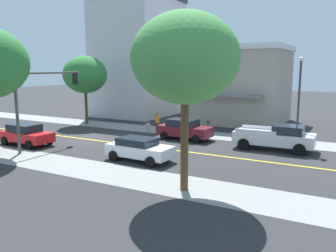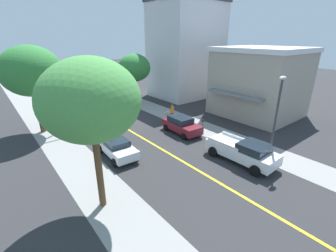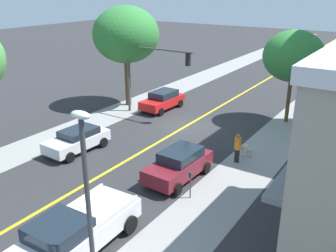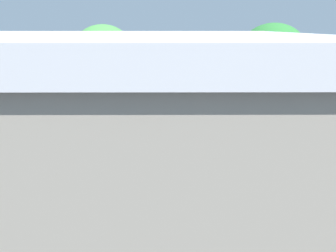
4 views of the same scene
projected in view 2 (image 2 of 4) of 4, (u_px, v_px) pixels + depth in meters
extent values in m
plane|color=#2D2D30|center=(115.00, 122.00, 26.19)|extent=(140.00, 140.00, 0.00)
cube|color=gray|center=(160.00, 111.00, 29.94)|extent=(3.16, 126.00, 0.01)
cube|color=gray|center=(54.00, 136.00, 22.45)|extent=(3.16, 126.00, 0.01)
cube|color=yellow|center=(115.00, 122.00, 26.19)|extent=(0.20, 126.00, 0.00)
cube|color=silver|center=(186.00, 52.00, 35.79)|extent=(9.72, 7.94, 13.57)
cube|color=#38383D|center=(187.00, 0.00, 33.25)|extent=(10.02, 8.24, 0.50)
cube|color=#A39989|center=(259.00, 84.00, 27.55)|extent=(8.35, 8.87, 7.39)
cube|color=silver|center=(264.00, 49.00, 26.13)|extent=(8.65, 9.17, 0.50)
cube|color=slate|center=(234.00, 95.00, 25.04)|extent=(0.96, 6.74, 0.24)
cylinder|color=brown|center=(135.00, 92.00, 32.74)|extent=(0.29, 0.29, 3.38)
ellipsoid|color=#337F38|center=(134.00, 68.00, 31.54)|extent=(4.37, 4.37, 3.72)
cylinder|color=brown|center=(40.00, 113.00, 22.83)|extent=(0.50, 0.50, 3.96)
ellipsoid|color=#337F38|center=(31.00, 71.00, 21.38)|extent=(5.46, 5.46, 4.64)
cylinder|color=brown|center=(99.00, 172.00, 12.57)|extent=(0.37, 0.37, 4.30)
ellipsoid|color=#4C9947|center=(90.00, 100.00, 11.13)|extent=(4.89, 4.89, 4.15)
cylinder|color=silver|center=(168.00, 115.00, 27.62)|extent=(0.24, 0.24, 0.58)
sphere|color=silver|center=(168.00, 112.00, 27.49)|extent=(0.22, 0.22, 0.22)
cylinder|color=silver|center=(169.00, 114.00, 27.71)|extent=(0.10, 0.10, 0.10)
cylinder|color=silver|center=(166.00, 115.00, 27.51)|extent=(0.10, 0.10, 0.10)
cylinder|color=#4C4C51|center=(202.00, 128.00, 22.90)|extent=(0.07, 0.07, 1.18)
cube|color=#2D2D33|center=(203.00, 121.00, 22.65)|extent=(0.12, 0.18, 0.26)
cylinder|color=#474C47|center=(54.00, 105.00, 22.25)|extent=(0.20, 0.20, 5.74)
cylinder|color=#474C47|center=(82.00, 76.00, 23.08)|extent=(5.93, 0.14, 0.14)
cube|color=black|center=(106.00, 78.00, 24.76)|extent=(0.26, 0.32, 0.90)
sphere|color=red|center=(106.00, 75.00, 24.65)|extent=(0.20, 0.20, 0.20)
sphere|color=yellow|center=(106.00, 78.00, 24.76)|extent=(0.20, 0.20, 0.20)
sphere|color=green|center=(106.00, 81.00, 24.87)|extent=(0.20, 0.20, 0.20)
cylinder|color=#38383D|center=(275.00, 122.00, 17.12)|extent=(0.16, 0.16, 6.19)
ellipsoid|color=silver|center=(283.00, 78.00, 15.95)|extent=(0.70, 0.36, 0.24)
cube|color=red|center=(73.00, 118.00, 25.54)|extent=(1.93, 4.28, 0.68)
cube|color=#19232D|center=(72.00, 112.00, 25.48)|extent=(1.65, 2.33, 0.55)
cylinder|color=black|center=(86.00, 122.00, 25.12)|extent=(0.24, 0.65, 0.64)
cylinder|color=black|center=(69.00, 126.00, 24.13)|extent=(0.24, 0.65, 0.64)
cylinder|color=black|center=(78.00, 116.00, 27.20)|extent=(0.24, 0.65, 0.64)
cylinder|color=black|center=(62.00, 119.00, 26.21)|extent=(0.24, 0.65, 0.64)
cube|color=maroon|center=(182.00, 126.00, 22.96)|extent=(1.99, 4.38, 0.77)
cube|color=#19232D|center=(180.00, 119.00, 22.89)|extent=(1.69, 2.39, 0.54)
cylinder|color=black|center=(198.00, 132.00, 22.53)|extent=(0.25, 0.65, 0.64)
cylinder|color=black|center=(184.00, 137.00, 21.53)|extent=(0.25, 0.65, 0.64)
cylinder|color=black|center=(180.00, 124.00, 24.67)|extent=(0.25, 0.65, 0.64)
cylinder|color=black|center=(166.00, 128.00, 23.67)|extent=(0.25, 0.65, 0.64)
cube|color=silver|center=(117.00, 149.00, 18.48)|extent=(1.96, 4.24, 0.67)
cube|color=#19232D|center=(116.00, 141.00, 18.44)|extent=(1.66, 2.32, 0.42)
cylinder|color=black|center=(136.00, 156.00, 18.06)|extent=(0.25, 0.65, 0.64)
cylinder|color=black|center=(115.00, 163.00, 17.08)|extent=(0.25, 0.65, 0.64)
cylinder|color=black|center=(120.00, 144.00, 20.13)|extent=(0.25, 0.65, 0.64)
cylinder|color=black|center=(101.00, 149.00, 19.15)|extent=(0.25, 0.65, 0.64)
cube|color=silver|center=(241.00, 151.00, 17.70)|extent=(2.21, 5.49, 0.81)
cube|color=#19232D|center=(254.00, 148.00, 16.75)|extent=(1.95, 2.01, 0.58)
cube|color=silver|center=(237.00, 137.00, 18.85)|extent=(0.18, 2.83, 0.24)
cube|color=silver|center=(222.00, 144.00, 17.71)|extent=(0.18, 2.83, 0.24)
cylinder|color=black|center=(270.00, 161.00, 17.15)|extent=(0.30, 0.81, 0.80)
cylinder|color=black|center=(255.00, 171.00, 15.91)|extent=(0.30, 0.81, 0.80)
cylinder|color=black|center=(229.00, 144.00, 19.78)|extent=(0.30, 0.81, 0.80)
cylinder|color=black|center=(213.00, 152.00, 18.54)|extent=(0.30, 0.81, 0.80)
cylinder|color=black|center=(172.00, 116.00, 26.77)|extent=(0.29, 0.29, 0.82)
cylinder|color=orange|center=(172.00, 110.00, 26.49)|extent=(0.38, 0.38, 0.74)
sphere|color=#936B4C|center=(172.00, 106.00, 26.31)|extent=(0.23, 0.23, 0.23)
ellipsoid|color=#C6B28C|center=(168.00, 113.00, 27.66)|extent=(0.71, 0.34, 0.31)
sphere|color=#C6B28C|center=(166.00, 113.00, 27.39)|extent=(0.25, 0.25, 0.25)
cylinder|color=#C6B28C|center=(166.00, 116.00, 27.61)|extent=(0.11, 0.11, 0.28)
cylinder|color=#C6B28C|center=(169.00, 115.00, 27.91)|extent=(0.11, 0.11, 0.28)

